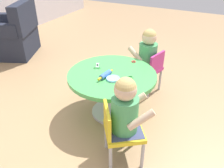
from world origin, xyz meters
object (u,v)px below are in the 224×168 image
(seated_child_left, at_px, (125,108))
(rolling_pin, at_px, (105,75))
(craft_table, at_px, (112,83))
(craft_scissors, at_px, (97,67))
(child_chair_left, at_px, (120,131))
(seated_child_right, at_px, (148,51))
(armchair_dark, at_px, (13,36))
(child_chair_right, at_px, (149,69))

(seated_child_left, bearing_deg, rolling_pin, 43.53)
(craft_table, relative_size, seated_child_left, 1.75)
(craft_scissors, bearing_deg, child_chair_left, -137.38)
(seated_child_right, distance_m, craft_scissors, 0.66)
(seated_child_left, relative_size, armchair_dark, 0.54)
(child_chair_left, distance_m, rolling_pin, 0.61)
(craft_scissors, bearing_deg, armchair_dark, 71.94)
(craft_table, relative_size, armchair_dark, 0.95)
(seated_child_right, relative_size, armchair_dark, 0.54)
(craft_table, height_order, armchair_dark, armchair_dark)
(child_chair_right, height_order, craft_scissors, child_chair_right)
(seated_child_left, distance_m, seated_child_right, 1.13)
(child_chair_right, height_order, armchair_dark, armchair_dark)
(craft_table, height_order, child_chair_left, child_chair_left)
(child_chair_left, relative_size, seated_child_left, 1.05)
(child_chair_right, xyz_separation_m, seated_child_right, (0.01, 0.04, 0.23))
(craft_table, bearing_deg, armchair_dark, 72.16)
(craft_table, distance_m, craft_scissors, 0.24)
(seated_child_right, bearing_deg, child_chair_right, -105.26)
(child_chair_right, xyz_separation_m, craft_scissors, (-0.54, 0.40, 0.18))
(seated_child_left, relative_size, craft_scissors, 3.58)
(craft_table, bearing_deg, craft_scissors, 74.22)
(craft_table, bearing_deg, seated_child_right, -14.79)
(seated_child_left, bearing_deg, armchair_dark, 64.57)
(seated_child_right, relative_size, craft_scissors, 3.58)
(child_chair_left, height_order, armchair_dark, armchair_dark)
(child_chair_left, bearing_deg, armchair_dark, 63.85)
(seated_child_left, distance_m, armchair_dark, 2.80)
(craft_scissors, bearing_deg, seated_child_left, -134.55)
(seated_child_left, height_order, child_chair_right, seated_child_left)
(child_chair_left, height_order, seated_child_right, seated_child_right)
(seated_child_left, relative_size, rolling_pin, 2.21)
(child_chair_right, bearing_deg, rolling_pin, 161.87)
(craft_table, relative_size, rolling_pin, 3.86)
(armchair_dark, relative_size, craft_scissors, 6.62)
(seated_child_left, height_order, craft_scissors, seated_child_left)
(child_chair_left, relative_size, seated_child_right, 1.05)
(child_chair_left, height_order, child_chair_right, same)
(child_chair_left, xyz_separation_m, child_chair_right, (1.12, 0.14, 0.00))
(child_chair_left, distance_m, armchair_dark, 2.77)
(seated_child_left, distance_m, craft_scissors, 0.80)
(seated_child_right, height_order, rolling_pin, seated_child_right)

